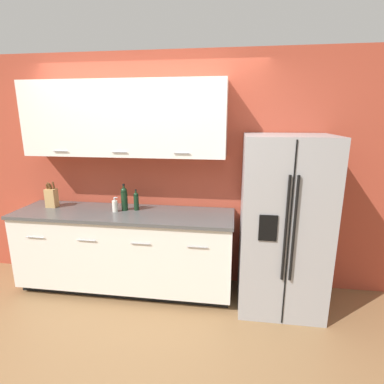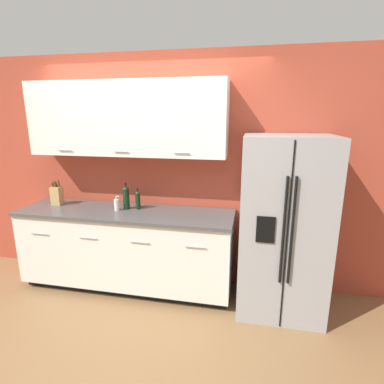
% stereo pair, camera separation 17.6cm
% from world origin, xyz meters
% --- Properties ---
extents(ground_plane, '(14.00, 14.00, 0.00)m').
position_xyz_m(ground_plane, '(0.00, 0.00, 0.00)').
color(ground_plane, olive).
extents(wall_back, '(10.00, 0.39, 2.60)m').
position_xyz_m(wall_back, '(-0.07, 1.23, 1.48)').
color(wall_back, '#AD422D').
rests_on(wall_back, ground_plane).
extents(counter_unit, '(2.39, 0.64, 0.92)m').
position_xyz_m(counter_unit, '(-0.25, 0.94, 0.47)').
color(counter_unit, black).
rests_on(counter_unit, ground_plane).
extents(refrigerator, '(0.82, 0.74, 1.76)m').
position_xyz_m(refrigerator, '(1.43, 0.89, 0.88)').
color(refrigerator, '#9E9EA0').
rests_on(refrigerator, ground_plane).
extents(knife_block, '(0.12, 0.09, 0.30)m').
position_xyz_m(knife_block, '(-1.12, 1.00, 1.03)').
color(knife_block, tan).
rests_on(knife_block, counter_unit).
extents(wine_bottle, '(0.07, 0.07, 0.30)m').
position_xyz_m(wine_bottle, '(-0.26, 1.00, 1.05)').
color(wine_bottle, black).
rests_on(wine_bottle, counter_unit).
extents(soap_dispenser, '(0.06, 0.06, 0.16)m').
position_xyz_m(soap_dispenser, '(-0.34, 0.93, 0.98)').
color(soap_dispenser, silver).
rests_on(soap_dispenser, counter_unit).
extents(oil_bottle, '(0.05, 0.05, 0.23)m').
position_xyz_m(oil_bottle, '(-0.13, 1.02, 1.02)').
color(oil_bottle, black).
rests_on(oil_bottle, counter_unit).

